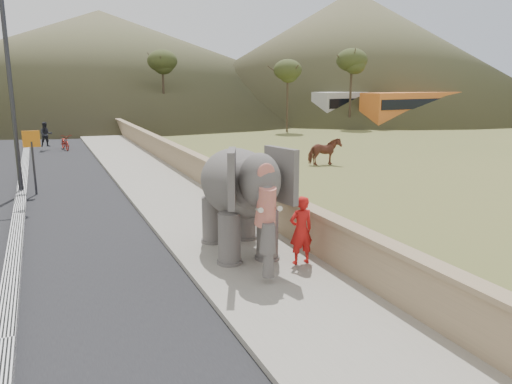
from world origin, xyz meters
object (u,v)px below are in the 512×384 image
at_px(elephant_and_man, 239,198).
at_px(motorcyclist, 58,139).
at_px(cow, 324,152).
at_px(lamppost, 17,60).

height_order(elephant_and_man, motorcyclist, elephant_and_man).
bearing_deg(cow, lamppost, 101.28).
xyz_separation_m(lamppost, motorcyclist, (1.48, 12.74, -4.21)).
relative_size(elephant_and_man, motorcyclist, 1.97).
height_order(cow, motorcyclist, motorcyclist).
relative_size(cow, elephant_and_man, 0.43).
xyz_separation_m(lamppost, cow, (13.53, 1.50, -4.19)).
bearing_deg(motorcyclist, lamppost, -96.65).
bearing_deg(lamppost, cow, 6.33).
xyz_separation_m(elephant_and_man, motorcyclist, (-3.22, 21.96, -0.78)).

